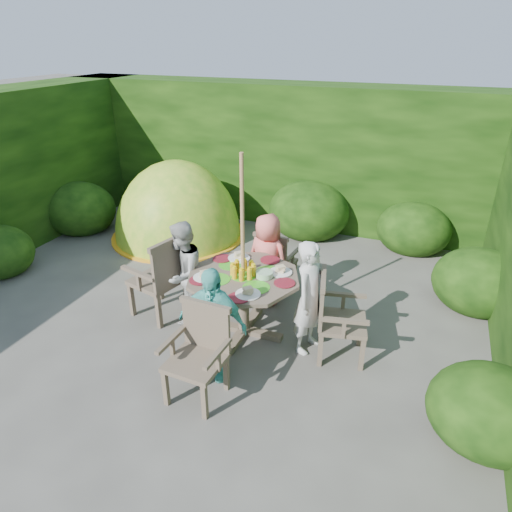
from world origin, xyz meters
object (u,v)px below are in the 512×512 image
at_px(garden_chair_back, 275,261).
at_px(child_back, 267,259).
at_px(child_right, 310,298).
at_px(garden_chair_right, 335,316).
at_px(garden_chair_front, 199,351).
at_px(parasol_pole, 243,251).
at_px(patio_table, 244,285).
at_px(dome_tent, 179,235).
at_px(child_front, 212,324).
at_px(child_left, 183,273).
at_px(garden_chair_left, 162,276).

xyz_separation_m(garden_chair_back, child_back, (0.01, -0.30, 0.16)).
bearing_deg(child_right, garden_chair_back, 49.15).
height_order(child_right, child_back, child_right).
distance_m(garden_chair_right, garden_chair_front, 1.54).
bearing_deg(parasol_pole, garden_chair_back, 90.18).
bearing_deg(patio_table, dome_tent, 134.61).
height_order(child_right, child_front, child_right).
xyz_separation_m(garden_chair_right, garden_chair_front, (-1.10, -1.08, -0.01)).
distance_m(garden_chair_right, child_front, 1.35).
distance_m(patio_table, child_front, 0.80).
bearing_deg(child_left, garden_chair_right, 81.38).
bearing_deg(dome_tent, child_right, -40.18).
distance_m(parasol_pole, garden_chair_front, 1.25).
height_order(parasol_pole, garden_chair_right, parasol_pole).
distance_m(parasol_pole, child_left, 0.92).
height_order(parasol_pole, child_right, parasol_pole).
xyz_separation_m(garden_chair_back, garden_chair_front, (0.00, -2.20, 0.04)).
bearing_deg(child_back, child_right, 147.87).
distance_m(garden_chair_back, child_back, 0.34).
bearing_deg(garden_chair_back, garden_chair_front, 95.28).
height_order(child_back, child_front, child_front).
distance_m(patio_table, garden_chair_front, 1.11).
relative_size(patio_table, garden_chair_back, 1.57).
bearing_deg(child_front, child_right, 42.86).
xyz_separation_m(patio_table, parasol_pole, (-0.00, -0.00, 0.44)).
distance_m(garden_chair_right, garden_chair_back, 1.58).
bearing_deg(garden_chair_left, garden_chair_right, 103.79).
distance_m(garden_chair_left, child_left, 0.30).
xyz_separation_m(garden_chair_left, child_back, (1.09, 0.82, 0.05)).
height_order(patio_table, garden_chair_front, patio_table).
distance_m(garden_chair_left, child_back, 1.37).
distance_m(garden_chair_right, child_back, 1.37).
height_order(parasol_pole, garden_chair_front, parasol_pole).
relative_size(parasol_pole, garden_chair_front, 2.36).
bearing_deg(parasol_pole, patio_table, 12.64).
relative_size(garden_chair_back, garden_chair_front, 0.92).
bearing_deg(child_right, patio_table, 102.92).
height_order(garden_chair_right, child_right, child_right).
bearing_deg(child_left, patio_table, 82.01).
bearing_deg(child_front, parasol_pole, 87.86).
xyz_separation_m(garden_chair_back, child_left, (-0.80, -1.10, 0.20)).
distance_m(garden_chair_back, child_front, 1.91).
bearing_deg(child_back, garden_chair_front, 102.99).
height_order(garden_chair_front, dome_tent, dome_tent).
bearing_deg(patio_table, garden_chair_left, -178.94).
distance_m(garden_chair_back, child_left, 1.37).
bearing_deg(garden_chair_back, patio_table, 95.58).
height_order(garden_chair_left, garden_chair_front, garden_chair_left).
bearing_deg(parasol_pole, child_left, 179.84).
relative_size(garden_chair_right, child_front, 0.76).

